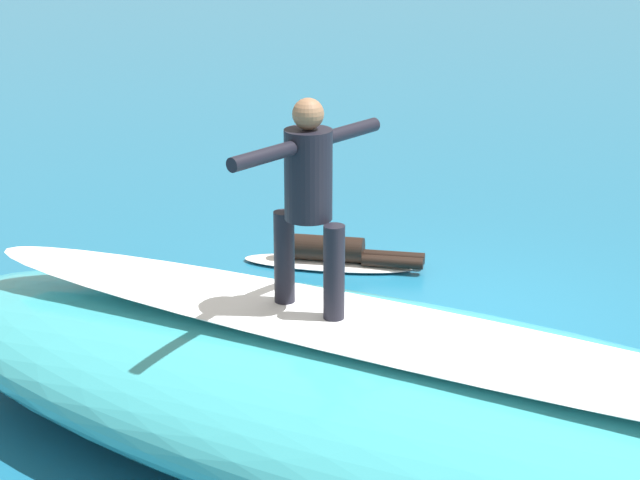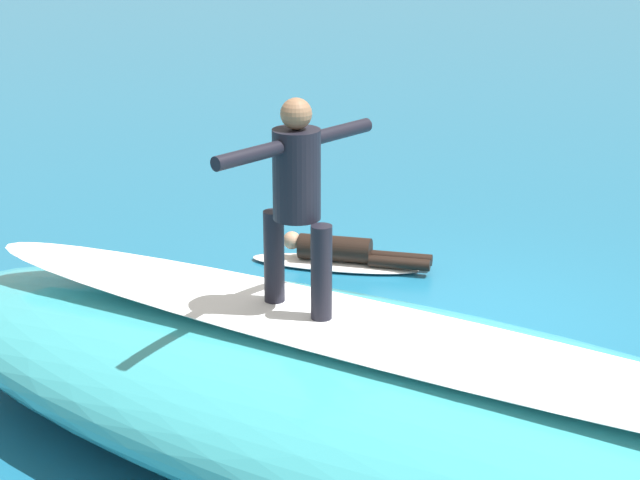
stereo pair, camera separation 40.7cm
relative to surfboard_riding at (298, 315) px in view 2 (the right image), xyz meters
name	(u,v)px [view 2 (the right image)]	position (x,y,z in m)	size (l,w,h in m)	color
ground_plane	(462,325)	(-0.27, -2.85, -1.14)	(120.00, 120.00, 0.00)	#196084
wave_crest	(411,415)	(-0.98, 0.03, -0.58)	(9.55, 3.04, 1.11)	teal
wave_foam_lip	(413,341)	(-0.98, 0.03, 0.01)	(8.12, 1.07, 0.08)	white
surfboard_riding	(298,315)	(0.00, 0.00, 0.00)	(2.15, 0.52, 0.06)	#33B2D1
surfer_riding	(297,191)	(0.00, 0.00, 0.99)	(0.64, 1.54, 1.65)	black
surfboard_paddling	(335,263)	(1.64, -3.68, -1.10)	(1.96, 0.51, 0.07)	silver
surfer_paddling	(346,251)	(1.51, -3.72, -0.93)	(1.70, 0.70, 0.31)	black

